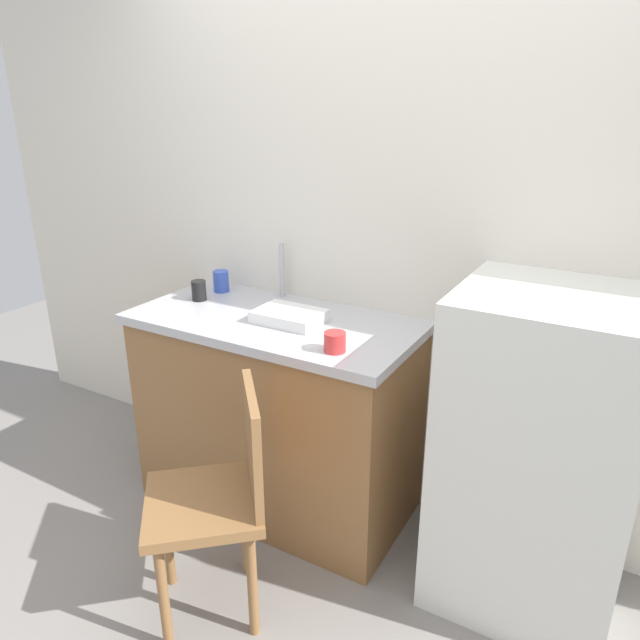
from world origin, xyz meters
TOP-DOWN VIEW (x-y plane):
  - ground_plane at (0.00, 0.00)m, footprint 8.00×8.00m
  - back_wall at (0.00, 1.00)m, footprint 4.80×0.10m
  - cabinet_base at (-0.39, 0.65)m, footprint 1.20×0.60m
  - countertop at (-0.39, 0.65)m, footprint 1.24×0.64m
  - faucet at (-0.52, 0.90)m, footprint 0.02×0.02m
  - refrigerator at (0.72, 0.65)m, footprint 0.64×0.59m
  - chair at (-0.22, 0.02)m, footprint 0.56×0.56m
  - dish_tray at (-0.31, 0.63)m, footprint 0.28×0.20m
  - cup_red at (-0.00, 0.46)m, footprint 0.08×0.08m
  - cup_black at (-0.83, 0.67)m, footprint 0.07×0.07m
  - cup_blue at (-0.82, 0.82)m, footprint 0.07×0.07m

SIDE VIEW (x-z plane):
  - ground_plane at x=0.00m, z-range 0.00..0.00m
  - cabinet_base at x=-0.39m, z-range 0.00..0.89m
  - chair at x=-0.22m, z-range 0.05..0.94m
  - refrigerator at x=0.72m, z-range 0.00..1.21m
  - countertop at x=-0.39m, z-range 0.89..0.93m
  - dish_tray at x=-0.31m, z-range 0.93..0.98m
  - cup_red at x=0.00m, z-range 0.93..1.00m
  - cup_black at x=-0.83m, z-range 0.93..1.02m
  - cup_blue at x=-0.82m, z-range 0.93..1.03m
  - faucet at x=-0.52m, z-range 0.93..1.19m
  - back_wall at x=0.00m, z-range 0.00..2.43m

